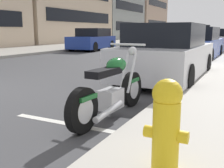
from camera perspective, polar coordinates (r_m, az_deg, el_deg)
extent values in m
cube|color=gray|center=(19.67, -13.96, 7.29)|extent=(120.00, 5.00, 0.14)
cube|color=silver|center=(3.83, -7.08, -8.70)|extent=(0.12, 2.20, 0.01)
cylinder|color=black|center=(4.73, 4.14, -1.06)|extent=(0.61, 0.14, 0.60)
cylinder|color=silver|center=(4.73, 4.14, -1.06)|extent=(0.34, 0.14, 0.33)
cylinder|color=black|center=(3.49, -6.31, -5.56)|extent=(0.61, 0.14, 0.60)
cylinder|color=silver|center=(3.49, -6.31, -5.56)|extent=(0.34, 0.14, 0.33)
cube|color=silver|center=(4.09, -0.28, -3.19)|extent=(0.41, 0.28, 0.30)
cube|color=black|center=(3.85, -1.61, 2.51)|extent=(0.69, 0.26, 0.10)
ellipsoid|color=#196028|center=(4.16, 0.94, 3.98)|extent=(0.49, 0.26, 0.24)
cube|color=#196028|center=(3.49, -5.89, -2.76)|extent=(0.37, 0.20, 0.06)
cube|color=#196028|center=(4.68, 4.07, 0.87)|extent=(0.33, 0.18, 0.06)
cylinder|color=silver|center=(4.57, 2.61, 2.54)|extent=(0.34, 0.06, 0.65)
cylinder|color=silver|center=(4.51, 4.20, 2.41)|extent=(0.34, 0.06, 0.65)
cylinder|color=silver|center=(4.47, 3.29, 8.33)|extent=(0.07, 0.62, 0.04)
sphere|color=silver|center=(4.65, 4.37, 6.95)|extent=(0.15, 0.15, 0.15)
cylinder|color=silver|center=(3.80, -0.68, -5.74)|extent=(0.71, 0.13, 0.16)
cube|color=silver|center=(7.45, 11.59, 5.09)|extent=(4.19, 1.83, 0.76)
cube|color=black|center=(7.18, 11.29, 10.14)|extent=(2.07, 1.67, 0.56)
cylinder|color=black|center=(9.01, 8.87, 4.75)|extent=(0.62, 0.23, 0.62)
cylinder|color=black|center=(8.65, 19.19, 4.00)|extent=(0.62, 0.23, 0.62)
cylinder|color=black|center=(6.48, 1.25, 2.39)|extent=(0.62, 0.23, 0.62)
cylinder|color=black|center=(5.96, 15.51, 1.21)|extent=(0.62, 0.23, 0.62)
cube|color=navy|center=(12.92, 17.51, 7.29)|extent=(4.66, 1.85, 0.75)
cube|color=black|center=(12.74, 17.55, 10.15)|extent=(2.43, 1.65, 0.54)
cylinder|color=black|center=(14.57, 15.52, 6.90)|extent=(0.63, 0.24, 0.62)
cylinder|color=black|center=(14.32, 21.68, 6.45)|extent=(0.63, 0.24, 0.62)
cylinder|color=black|center=(11.63, 12.24, 6.06)|extent=(0.63, 0.24, 0.62)
cylinder|color=black|center=(11.31, 19.93, 5.51)|extent=(0.63, 0.24, 0.62)
cube|color=silver|center=(18.16, 20.86, 8.15)|extent=(4.05, 1.84, 0.80)
cube|color=black|center=(18.03, 20.97, 10.12)|extent=(2.05, 1.67, 0.45)
cylinder|color=black|center=(19.57, 18.77, 7.72)|extent=(0.62, 0.23, 0.62)
cylinder|color=black|center=(16.94, 17.69, 7.33)|extent=(0.62, 0.23, 0.62)
cube|color=maroon|center=(38.55, 19.77, 9.75)|extent=(2.39, 5.46, 0.95)
cube|color=black|center=(38.60, 18.41, 11.13)|extent=(2.02, 2.16, 0.79)
cylinder|color=black|center=(37.79, 16.89, 9.34)|extent=(0.32, 0.78, 0.76)
cylinder|color=black|center=(39.57, 17.14, 9.39)|extent=(0.32, 0.78, 0.76)
cylinder|color=black|center=(37.62, 22.45, 8.97)|extent=(0.32, 0.78, 0.76)
cylinder|color=black|center=(39.41, 22.45, 9.04)|extent=(0.32, 0.78, 0.76)
cube|color=navy|center=(18.43, -4.18, 8.81)|extent=(4.28, 2.08, 0.76)
cube|color=black|center=(18.63, -3.89, 10.83)|extent=(2.33, 1.79, 0.53)
cylinder|color=black|center=(16.86, -3.75, 7.81)|extent=(0.64, 0.27, 0.62)
cylinder|color=black|center=(17.62, -8.52, 7.86)|extent=(0.64, 0.27, 0.62)
cylinder|color=black|center=(19.37, -0.21, 8.27)|extent=(0.64, 0.27, 0.62)
cylinder|color=black|center=(20.03, -4.52, 8.34)|extent=(0.64, 0.27, 0.62)
cylinder|color=gold|center=(2.28, 11.23, -11.07)|extent=(0.22, 0.22, 0.61)
sphere|color=gold|center=(2.17, 11.60, -2.04)|extent=(0.24, 0.24, 0.24)
cylinder|color=gold|center=(2.31, 7.86, -9.88)|extent=(0.10, 0.08, 0.10)
cylinder|color=gold|center=(2.24, 14.78, -10.79)|extent=(0.10, 0.08, 0.10)
cube|color=black|center=(27.99, -6.16, 13.91)|extent=(11.14, 0.06, 1.10)
cube|color=#939993|center=(41.34, -2.34, 15.35)|extent=(11.47, 9.52, 8.58)
cube|color=black|center=(39.17, 3.99, 12.04)|extent=(9.64, 0.06, 1.10)
cube|color=black|center=(39.30, 4.04, 15.92)|extent=(9.64, 0.06, 1.10)
cube|color=tan|center=(53.10, 4.87, 15.93)|extent=(12.64, 9.07, 11.41)
cube|color=black|center=(51.43, 9.66, 12.41)|extent=(10.61, 0.06, 1.10)
cube|color=black|center=(51.63, 9.79, 16.33)|extent=(10.61, 0.06, 1.10)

